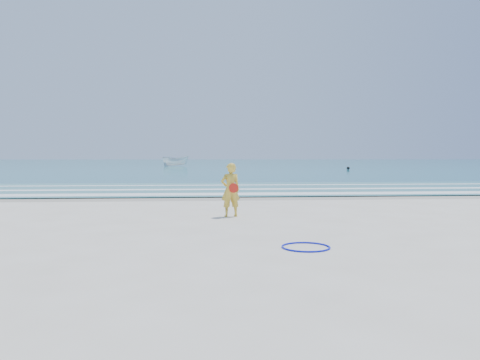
{
  "coord_description": "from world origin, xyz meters",
  "views": [
    {
      "loc": [
        -0.87,
        -10.26,
        1.75
      ],
      "look_at": [
        0.24,
        4.0,
        1.0
      ],
      "focal_mm": 35.0,
      "sensor_mm": 36.0,
      "label": 1
    }
  ],
  "objects": [
    {
      "name": "ground",
      "position": [
        0.0,
        0.0,
        0.0
      ],
      "size": [
        400.0,
        400.0,
        0.0
      ],
      "primitive_type": "plane",
      "color": "silver",
      "rests_on": "ground"
    },
    {
      "name": "shallow",
      "position": [
        0.0,
        14.0,
        0.04
      ],
      "size": [
        400.0,
        10.0,
        0.01
      ],
      "primitive_type": "cube",
      "color": "#59B7AD",
      "rests_on": "ocean"
    },
    {
      "name": "wet_sand",
      "position": [
        0.0,
        9.0,
        0.0
      ],
      "size": [
        400.0,
        2.4,
        0.0
      ],
      "primitive_type": "cube",
      "color": "#B2A893",
      "rests_on": "ground"
    },
    {
      "name": "woman",
      "position": [
        -0.1,
        3.05,
        0.77
      ],
      "size": [
        0.62,
        0.47,
        1.54
      ],
      "color": "gold",
      "rests_on": "ground"
    },
    {
      "name": "hoop",
      "position": [
        1.06,
        -1.6,
        0.02
      ],
      "size": [
        0.94,
        0.94,
        0.03
      ],
      "primitive_type": "torus",
      "rotation": [
        0.0,
        0.0,
        0.02
      ],
      "color": "#0B14CA",
      "rests_on": "ground"
    },
    {
      "name": "buoy",
      "position": [
        16.48,
        44.75,
        0.23
      ],
      "size": [
        0.39,
        0.39,
        0.39
      ],
      "primitive_type": "sphere",
      "color": "black",
      "rests_on": "ocean"
    },
    {
      "name": "foam_near",
      "position": [
        0.0,
        10.3,
        0.05
      ],
      "size": [
        400.0,
        1.4,
        0.01
      ],
      "primitive_type": "cube",
      "color": "white",
      "rests_on": "shallow"
    },
    {
      "name": "boat",
      "position": [
        -5.41,
        66.17,
        0.88
      ],
      "size": [
        4.65,
        2.9,
        1.68
      ],
      "primitive_type": "imported",
      "rotation": [
        0.0,
        0.0,
        1.88
      ],
      "color": "white",
      "rests_on": "ocean"
    },
    {
      "name": "foam_far",
      "position": [
        0.0,
        16.5,
        0.05
      ],
      "size": [
        400.0,
        0.6,
        0.01
      ],
      "primitive_type": "cube",
      "color": "white",
      "rests_on": "shallow"
    },
    {
      "name": "ocean",
      "position": [
        0.0,
        105.0,
        0.02
      ],
      "size": [
        400.0,
        190.0,
        0.04
      ],
      "primitive_type": "cube",
      "color": "#19727F",
      "rests_on": "ground"
    },
    {
      "name": "foam_mid",
      "position": [
        0.0,
        13.2,
        0.05
      ],
      "size": [
        400.0,
        0.9,
        0.01
      ],
      "primitive_type": "cube",
      "color": "white",
      "rests_on": "shallow"
    }
  ]
}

